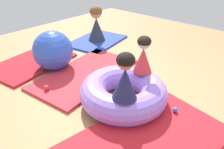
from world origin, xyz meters
TOP-DOWN VIEW (x-y plane):
  - ground_plane at (0.00, 0.00)m, footprint 8.00×8.00m
  - gym_mat_near_right at (-0.24, 2.05)m, footprint 1.52×1.13m
  - gym_mat_center_rear at (0.14, 1.03)m, footprint 1.88×1.16m
  - gym_mat_near_left at (-0.42, -0.54)m, footprint 1.94×1.35m
  - gym_mat_far_right at (1.31, 1.96)m, footprint 1.38×1.10m
  - inflatable_cushion at (-0.03, 0.09)m, footprint 1.14×1.14m
  - child_in_navy at (-0.31, -0.15)m, footprint 0.32×0.32m
  - child_in_red at (0.33, 0.06)m, footprint 0.26×0.26m
  - adult_seated at (1.31, 1.96)m, footprint 0.40×0.40m
  - play_ball_red at (-0.58, 1.05)m, footprint 0.08×0.08m
  - play_ball_orange at (0.15, 1.92)m, footprint 0.06×0.06m
  - play_ball_blue at (0.21, -0.54)m, footprint 0.06×0.06m
  - exercise_ball_large at (-0.06, 1.58)m, footprint 0.66×0.66m

SIDE VIEW (x-z plane):
  - ground_plane at x=0.00m, z-range 0.00..0.00m
  - gym_mat_near_right at x=-0.24m, z-range 0.00..0.04m
  - gym_mat_center_rear at x=0.14m, z-range 0.00..0.04m
  - gym_mat_near_left at x=-0.42m, z-range 0.00..0.04m
  - gym_mat_far_right at x=1.31m, z-range 0.00..0.04m
  - play_ball_blue at x=0.21m, z-range 0.04..0.10m
  - play_ball_orange at x=0.15m, z-range 0.04..0.10m
  - play_ball_red at x=-0.58m, z-range 0.04..0.12m
  - inflatable_cushion at x=-0.03m, z-range 0.00..0.35m
  - exercise_ball_large at x=-0.06m, z-range 0.00..0.66m
  - adult_seated at x=1.31m, z-range 0.03..0.77m
  - child_in_red at x=0.33m, z-range 0.34..0.84m
  - child_in_navy at x=-0.31m, z-range 0.34..0.88m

